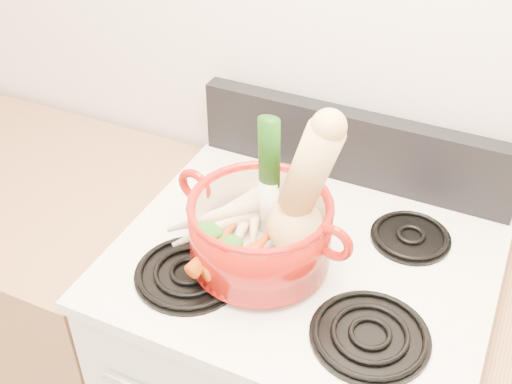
% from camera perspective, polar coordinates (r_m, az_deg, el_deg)
% --- Properties ---
extents(wall_back, '(3.50, 0.02, 2.60)m').
position_cam_1_polar(wall_back, '(1.46, 10.25, 13.53)').
color(wall_back, silver).
rests_on(wall_back, floor).
extents(cooktop, '(0.78, 0.67, 0.03)m').
position_cam_1_polar(cooktop, '(1.38, 4.36, -5.93)').
color(cooktop, white).
rests_on(cooktop, stove_body).
extents(control_backsplash, '(0.76, 0.05, 0.18)m').
position_cam_1_polar(control_backsplash, '(1.54, 8.65, 4.00)').
color(control_backsplash, black).
rests_on(control_backsplash, cooktop).
extents(burner_front_left, '(0.22, 0.22, 0.02)m').
position_cam_1_polar(burner_front_left, '(1.32, -5.96, -7.11)').
color(burner_front_left, black).
rests_on(burner_front_left, cooktop).
extents(burner_front_right, '(0.22, 0.22, 0.02)m').
position_cam_1_polar(burner_front_right, '(1.22, 10.10, -12.36)').
color(burner_front_right, black).
rests_on(burner_front_right, cooktop).
extents(burner_back_left, '(0.17, 0.17, 0.02)m').
position_cam_1_polar(burner_back_left, '(1.51, -0.34, 0.13)').
color(burner_back_left, black).
rests_on(burner_back_left, cooktop).
extents(burner_back_right, '(0.17, 0.17, 0.02)m').
position_cam_1_polar(burner_back_right, '(1.43, 13.59, -3.79)').
color(burner_back_right, black).
rests_on(burner_back_right, cooktop).
extents(dutch_oven, '(0.32, 0.32, 0.14)m').
position_cam_1_polar(dutch_oven, '(1.28, 0.38, -3.49)').
color(dutch_oven, '#9D110A').
rests_on(dutch_oven, burner_front_left).
extents(pot_handle_left, '(0.08, 0.03, 0.08)m').
position_cam_1_polar(pot_handle_left, '(1.33, -5.48, 0.58)').
color(pot_handle_left, '#9D110A').
rests_on(pot_handle_left, dutch_oven).
extents(pot_handle_right, '(0.08, 0.03, 0.08)m').
position_cam_1_polar(pot_handle_right, '(1.19, 6.93, -4.50)').
color(pot_handle_right, '#9D110A').
rests_on(pot_handle_right, dutch_oven).
extents(squash, '(0.23, 0.17, 0.33)m').
position_cam_1_polar(squash, '(1.21, 3.89, 0.33)').
color(squash, '#D8B36F').
rests_on(squash, dutch_oven).
extents(leek, '(0.05, 0.06, 0.29)m').
position_cam_1_polar(leek, '(1.26, 1.22, 1.53)').
color(leek, white).
rests_on(leek, dutch_oven).
extents(ginger, '(0.08, 0.06, 0.04)m').
position_cam_1_polar(ginger, '(1.34, 3.26, -2.51)').
color(ginger, tan).
rests_on(ginger, dutch_oven).
extents(parsnip_0, '(0.07, 0.23, 0.06)m').
position_cam_1_polar(parsnip_0, '(1.33, -0.97, -2.48)').
color(parsnip_0, beige).
rests_on(parsnip_0, dutch_oven).
extents(parsnip_1, '(0.18, 0.20, 0.06)m').
position_cam_1_polar(parsnip_1, '(1.32, -3.05, -2.83)').
color(parsnip_1, beige).
rests_on(parsnip_1, dutch_oven).
extents(parsnip_2, '(0.11, 0.20, 0.06)m').
position_cam_1_polar(parsnip_2, '(1.34, -0.07, -1.59)').
color(parsnip_2, beige).
rests_on(parsnip_2, dutch_oven).
extents(parsnip_3, '(0.18, 0.16, 0.06)m').
position_cam_1_polar(parsnip_3, '(1.32, -3.83, -2.07)').
color(parsnip_3, beige).
rests_on(parsnip_3, dutch_oven).
extents(parsnip_4, '(0.14, 0.18, 0.05)m').
position_cam_1_polar(parsnip_4, '(1.35, -0.96, -0.58)').
color(parsnip_4, beige).
rests_on(parsnip_4, dutch_oven).
extents(carrot_0, '(0.11, 0.17, 0.05)m').
position_cam_1_polar(carrot_0, '(1.26, -1.43, -5.62)').
color(carrot_0, '#D6520A').
rests_on(carrot_0, dutch_oven).
extents(carrot_1, '(0.05, 0.16, 0.05)m').
position_cam_1_polar(carrot_1, '(1.27, -3.72, -4.95)').
color(carrot_1, '#CD400A').
rests_on(carrot_1, dutch_oven).
extents(carrot_2, '(0.05, 0.18, 0.05)m').
position_cam_1_polar(carrot_2, '(1.25, -0.16, -5.38)').
color(carrot_2, '#D9460A').
rests_on(carrot_2, dutch_oven).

